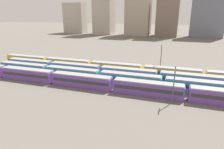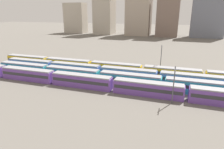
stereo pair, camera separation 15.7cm
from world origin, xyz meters
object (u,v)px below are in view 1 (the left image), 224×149
train_track_1 (130,80)px  catenary_pole_0 (174,83)px  catenary_pole_1 (161,59)px  train_track_3 (116,68)px  train_track_0 (82,81)px  train_track_2 (128,74)px

train_track_1 → catenary_pole_0: size_ratio=10.27×
catenary_pole_1 → catenary_pole_0: bearing=-77.2°
catenary_pole_1 → train_track_3: bearing=-168.2°
train_track_0 → train_track_3: 16.48m
catenary_pole_1 → train_track_1: bearing=-118.3°
train_track_2 → train_track_1: bearing=-70.4°
train_track_0 → train_track_3: size_ratio=1.00×
train_track_2 → train_track_3: 7.75m
train_track_0 → train_track_1: (12.93, 5.20, 0.00)m
train_track_1 → train_track_2: size_ratio=1.00×
train_track_0 → train_track_3: same height
train_track_0 → train_track_3: bearing=71.1°
train_track_0 → train_track_1: same height
train_track_2 → catenary_pole_1: bearing=42.3°
train_track_2 → catenary_pole_1: catenary_pole_1 is taller
catenary_pole_0 → catenary_pole_1: catenary_pole_1 is taller
train_track_1 → train_track_3: size_ratio=1.00×
train_track_3 → catenary_pole_1: size_ratio=9.10×
train_track_1 → catenary_pole_0: catenary_pole_0 is taller
train_track_2 → train_track_3: bearing=137.9°
train_track_1 → catenary_pole_1: catenary_pole_1 is taller
train_track_1 → train_track_2: same height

